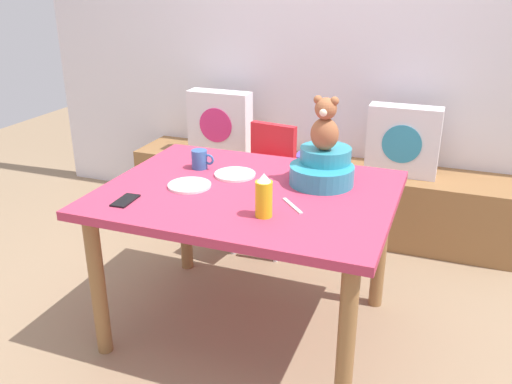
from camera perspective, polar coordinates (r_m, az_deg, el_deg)
name	(u,v)px	position (r m, az deg, el deg)	size (l,w,h in m)	color
ground_plane	(249,325)	(2.83, -0.74, -13.77)	(8.00, 8.00, 0.00)	#8C7256
back_wall	(332,30)	(3.78, 8.02, 16.42)	(4.40, 0.10, 2.60)	silver
window_bench	(315,195)	(3.78, 6.23, -0.28)	(2.60, 0.44, 0.46)	olive
pillow_floral_left	(220,123)	(3.84, -3.81, 7.25)	(0.44, 0.15, 0.44)	silver
pillow_floral_right	(403,141)	(3.53, 15.15, 5.17)	(0.44, 0.15, 0.44)	silver
book_stack	(310,159)	(3.70, 5.71, 3.48)	(0.20, 0.14, 0.05)	#5246BE
dining_table	(248,209)	(2.51, -0.81, -1.77)	(1.31, 1.02, 0.74)	#B73351
highchair	(263,171)	(3.35, 0.77, 2.19)	(0.37, 0.49, 0.79)	red
infant_seat_teal	(323,168)	(2.55, 7.02, 2.51)	(0.30, 0.33, 0.16)	teal
teddy_bear	(325,125)	(2.49, 7.24, 6.98)	(0.13, 0.12, 0.25)	#9E5D39
ketchup_bottle	(264,196)	(2.17, 0.82, -0.45)	(0.07, 0.07, 0.18)	gold
coffee_mug	(200,159)	(2.74, -5.89, 3.43)	(0.12, 0.08, 0.09)	#335999
dinner_plate_near	(189,185)	(2.53, -6.99, 0.70)	(0.20, 0.20, 0.01)	white
dinner_plate_far	(235,174)	(2.65, -2.22, 1.86)	(0.20, 0.20, 0.01)	white
cell_phone	(125,200)	(2.41, -13.53, -0.87)	(0.07, 0.14, 0.01)	black
table_fork	(292,206)	(2.30, 3.83, -1.44)	(0.02, 0.17, 0.01)	silver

